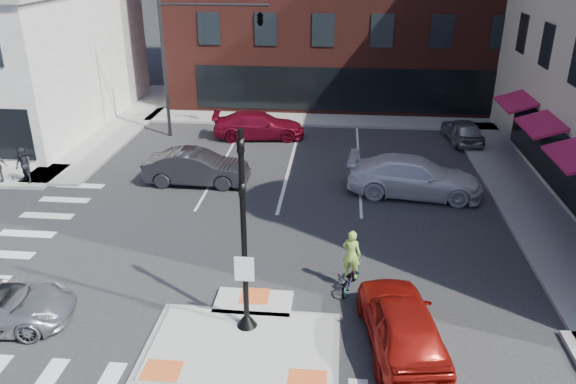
# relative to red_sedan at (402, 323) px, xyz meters

# --- Properties ---
(ground) EXTENTS (120.00, 120.00, 0.00)m
(ground) POSITION_rel_red_sedan_xyz_m (-4.38, 0.00, -0.80)
(ground) COLOR #28282B
(ground) RESTS_ON ground
(refuge_island) EXTENTS (5.40, 4.65, 0.13)m
(refuge_island) POSITION_rel_red_sedan_xyz_m (-4.38, -0.26, -0.75)
(refuge_island) COLOR gray
(refuge_island) RESTS_ON ground
(sidewalk_e) EXTENTS (3.00, 24.00, 0.15)m
(sidewalk_e) POSITION_rel_red_sedan_xyz_m (6.42, 10.00, -0.73)
(sidewalk_e) COLOR gray
(sidewalk_e) RESTS_ON ground
(sidewalk_n) EXTENTS (26.00, 3.00, 0.15)m
(sidewalk_n) POSITION_rel_red_sedan_xyz_m (-1.38, 22.00, -0.73)
(sidewalk_n) COLOR gray
(sidewalk_n) RESTS_ON ground
(signal_pole) EXTENTS (0.60, 0.60, 5.98)m
(signal_pole) POSITION_rel_red_sedan_xyz_m (-4.38, 0.40, 1.55)
(signal_pole) COLOR black
(signal_pole) RESTS_ON refuge_island
(mast_arm_signal) EXTENTS (6.10, 2.24, 8.00)m
(mast_arm_signal) POSITION_rel_red_sedan_xyz_m (-7.85, 18.00, 5.40)
(mast_arm_signal) COLOR black
(mast_arm_signal) RESTS_ON ground
(red_sedan) EXTENTS (2.57, 4.95, 1.61)m
(red_sedan) POSITION_rel_red_sedan_xyz_m (0.00, 0.00, 0.00)
(red_sedan) COLOR maroon
(red_sedan) RESTS_ON ground
(white_pickup) EXTENTS (6.13, 2.99, 1.72)m
(white_pickup) POSITION_rel_red_sedan_xyz_m (1.49, 10.71, 0.05)
(white_pickup) COLOR white
(white_pickup) RESTS_ON ground
(bg_car_dark) EXTENTS (4.86, 1.72, 1.60)m
(bg_car_dark) POSITION_rel_red_sedan_xyz_m (-8.50, 11.00, -0.01)
(bg_car_dark) COLOR #2A292F
(bg_car_dark) RESTS_ON ground
(bg_car_silver) EXTENTS (2.06, 4.14, 1.36)m
(bg_car_silver) POSITION_rel_red_sedan_xyz_m (5.01, 18.47, -0.13)
(bg_car_silver) COLOR #A0A3A7
(bg_car_silver) RESTS_ON ground
(bg_car_red) EXTENTS (5.45, 2.72, 1.52)m
(bg_car_red) POSITION_rel_red_sedan_xyz_m (-6.59, 18.09, -0.04)
(bg_car_red) COLOR maroon
(bg_car_red) RESTS_ON ground
(cyclist) EXTENTS (1.05, 1.76, 2.12)m
(cyclist) POSITION_rel_red_sedan_xyz_m (-1.38, 2.80, -0.09)
(cyclist) COLOR #3F3F44
(cyclist) RESTS_ON ground
(pedestrian_a) EXTENTS (1.02, 0.95, 1.69)m
(pedestrian_a) POSITION_rel_red_sedan_xyz_m (-16.38, 10.00, 0.19)
(pedestrian_a) COLOR black
(pedestrian_a) RESTS_ON sidewalk_nw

